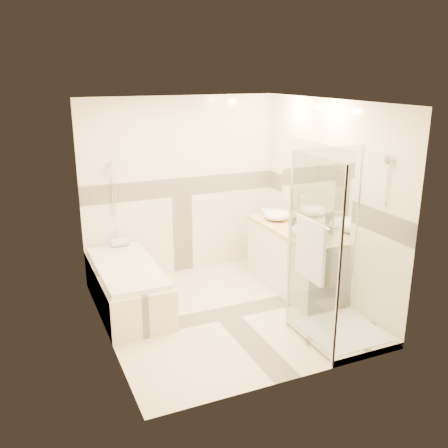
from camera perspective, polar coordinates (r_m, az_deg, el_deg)
name	(u,v)px	position (r m, az deg, el deg)	size (l,w,h in m)	color
room	(229,213)	(5.71, 0.55, 1.30)	(2.82, 3.02, 2.52)	beige
bathtub	(127,284)	(6.29, -11.00, -6.72)	(0.75, 1.70, 0.56)	#F1E5C1
vanity	(293,259)	(6.69, 7.90, -3.94)	(0.58, 1.62, 0.85)	white
shower_enclosure	(332,295)	(5.54, 12.22, -7.92)	(0.96, 0.93, 2.04)	#F1E5C1
vessel_sink_near	(277,215)	(6.87, 6.09, 1.07)	(0.37, 0.37, 0.15)	white
vessel_sink_far	(309,230)	(6.22, 9.72, -0.69)	(0.44, 0.44, 0.18)	white
faucet_near	(291,206)	(6.95, 7.66, 2.08)	(0.13, 0.03, 0.31)	silver
faucet_far	(324,222)	(6.31, 11.40, 0.26)	(0.12, 0.03, 0.29)	silver
amenity_bottle_a	(291,222)	(6.56, 7.71, 0.19)	(0.06, 0.06, 0.14)	black
amenity_bottle_b	(295,223)	(6.49, 8.07, 0.10)	(0.13, 0.13, 0.16)	black
folded_towels	(267,212)	(7.13, 4.91, 1.37)	(0.13, 0.22, 0.07)	silver
rolled_towel	(120,242)	(6.81, -11.83, -2.08)	(0.11, 0.11, 0.24)	silver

